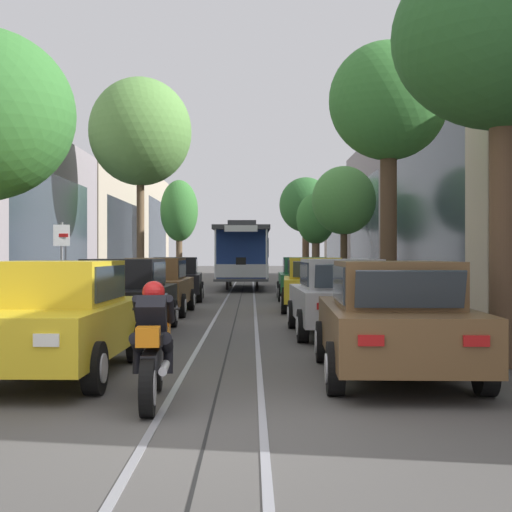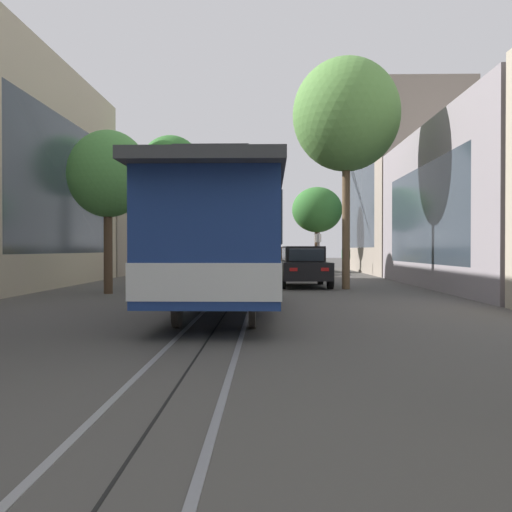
% 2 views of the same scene
% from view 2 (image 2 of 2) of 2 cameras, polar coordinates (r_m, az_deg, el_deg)
% --- Properties ---
extents(ground_plane, '(160.00, 160.00, 0.00)m').
position_cam_2_polar(ground_plane, '(18.50, -1.84, -3.87)').
color(ground_plane, '#4C4947').
extents(trolley_track_rails, '(1.14, 67.92, 0.01)m').
position_cam_2_polar(trolley_track_rails, '(14.53, -2.66, -5.09)').
color(trolley_track_rails, gray).
rests_on(trolley_track_rails, ground).
extents(parked_car_yellow_near_left, '(2.08, 4.39, 1.58)m').
position_cam_2_polar(parked_car_yellow_near_left, '(39.13, 3.10, -0.30)').
color(parked_car_yellow_near_left, gold).
rests_on(parked_car_yellow_near_left, ground).
extents(parked_car_black_second_left, '(2.04, 4.38, 1.58)m').
position_cam_2_polar(parked_car_black_second_left, '(33.65, 3.44, -0.46)').
color(parked_car_black_second_left, black).
rests_on(parked_car_black_second_left, ground).
extents(parked_car_brown_mid_left, '(2.03, 4.37, 1.58)m').
position_cam_2_polar(parked_car_brown_mid_left, '(28.48, 3.85, -0.67)').
color(parked_car_brown_mid_left, brown).
rests_on(parked_car_brown_mid_left, ground).
extents(parked_car_black_fourth_left, '(2.14, 4.42, 1.58)m').
position_cam_2_polar(parked_car_black_fourth_left, '(22.37, 4.70, -1.03)').
color(parked_car_black_fourth_left, black).
rests_on(parked_car_black_fourth_left, ground).
extents(parked_car_brown_near_right, '(2.13, 4.41, 1.58)m').
position_cam_2_polar(parked_car_brown_near_right, '(39.43, -3.65, -0.29)').
color(parked_car_brown_near_right, brown).
rests_on(parked_car_brown_near_right, ground).
extents(parked_car_silver_second_right, '(2.04, 4.38, 1.58)m').
position_cam_2_polar(parked_car_silver_second_right, '(34.18, -4.24, -0.44)').
color(parked_car_silver_second_right, '#B7B7BC').
rests_on(parked_car_silver_second_right, ground).
extents(parked_car_yellow_mid_right, '(2.14, 4.42, 1.58)m').
position_cam_2_polar(parked_car_yellow_mid_right, '(27.57, -5.64, -0.71)').
color(parked_car_yellow_mid_right, gold).
rests_on(parked_car_yellow_mid_right, ground).
extents(parked_car_green_fourth_right, '(2.05, 4.38, 1.58)m').
position_cam_2_polar(parked_car_green_fourth_right, '(22.32, -7.43, -1.04)').
color(parked_car_green_fourth_right, '#1E6038').
rests_on(parked_car_green_fourth_right, ground).
extents(street_tree_kerb_left_near, '(3.24, 2.70, 5.49)m').
position_cam_2_polar(street_tree_kerb_left_near, '(37.10, 6.14, 4.58)').
color(street_tree_kerb_left_near, brown).
rests_on(street_tree_kerb_left_near, ground).
extents(street_tree_kerb_left_second, '(3.93, 4.06, 8.49)m').
position_cam_2_polar(street_tree_kerb_left_second, '(21.78, 9.02, 13.74)').
color(street_tree_kerb_left_second, brown).
rests_on(street_tree_kerb_left_second, ground).
extents(street_tree_kerb_right_near, '(3.33, 3.20, 6.31)m').
position_cam_2_polar(street_tree_kerb_right_near, '(38.84, -6.47, 5.66)').
color(street_tree_kerb_right_near, brown).
rests_on(street_tree_kerb_right_near, ground).
extents(street_tree_kerb_right_second, '(3.20, 2.58, 7.41)m').
position_cam_2_polar(street_tree_kerb_right_second, '(30.34, -8.55, 8.66)').
color(street_tree_kerb_right_second, '#4C3826').
rests_on(street_tree_kerb_right_second, ground).
extents(street_tree_kerb_right_mid, '(2.68, 2.15, 5.38)m').
position_cam_2_polar(street_tree_kerb_right_mid, '(19.52, -14.60, 7.87)').
color(street_tree_kerb_right_mid, '#4C3826').
rests_on(street_tree_kerb_right_mid, ground).
extents(cable_car_trolley, '(2.62, 9.14, 3.28)m').
position_cam_2_polar(cable_car_trolley, '(12.66, -3.21, 1.57)').
color(cable_car_trolley, navy).
rests_on(cable_car_trolley, ground).
extents(motorcycle_with_rider, '(0.56, 1.99, 1.37)m').
position_cam_2_polar(motorcycle_with_rider, '(41.00, 0.78, -0.47)').
color(motorcycle_with_rider, black).
rests_on(motorcycle_with_rider, ground).
extents(pedestrian_on_left_pavement, '(0.55, 0.39, 1.74)m').
position_cam_2_polar(pedestrian_on_left_pavement, '(36.70, 8.99, -0.08)').
color(pedestrian_on_left_pavement, black).
rests_on(pedestrian_on_left_pavement, ground).
extents(street_sign_post, '(0.36, 0.09, 2.41)m').
position_cam_2_polar(street_sign_post, '(32.79, 6.24, 0.75)').
color(street_sign_post, slate).
rests_on(street_sign_post, ground).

